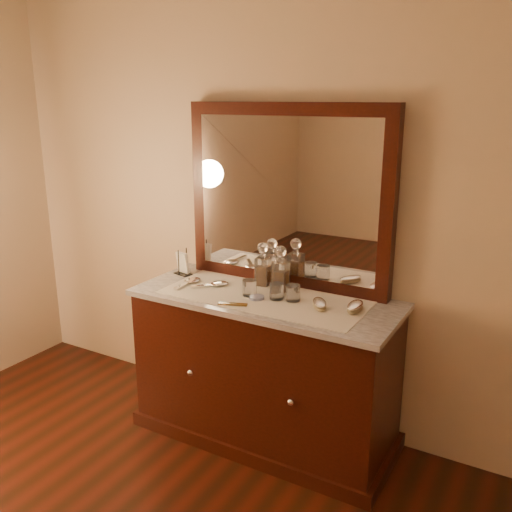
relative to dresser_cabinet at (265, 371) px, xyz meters
name	(u,v)px	position (x,y,z in m)	size (l,w,h in m)	color
dresser_cabinet	(265,371)	(0.00, 0.00, 0.00)	(1.40, 0.55, 0.82)	black
dresser_plinth	(265,429)	(0.00, 0.00, -0.37)	(1.46, 0.59, 0.08)	black
knob_left	(191,373)	(-0.30, -0.28, 0.04)	(0.04, 0.04, 0.04)	silver
knob_right	(291,402)	(0.30, -0.28, 0.04)	(0.04, 0.04, 0.04)	silver
marble_top	(265,299)	(0.00, 0.00, 0.42)	(1.44, 0.59, 0.03)	silver
mirror_frame	(287,197)	(0.00, 0.25, 0.94)	(1.20, 0.08, 1.00)	black
mirror_glass	(284,198)	(0.00, 0.21, 0.94)	(1.06, 0.01, 0.86)	white
lace_runner	(263,297)	(0.00, -0.02, 0.44)	(1.10, 0.45, 0.00)	silver
pin_dish	(257,297)	(-0.02, -0.06, 0.45)	(0.08, 0.08, 0.01)	silver
comb	(233,304)	(-0.08, -0.20, 0.45)	(0.15, 0.03, 0.01)	brown
napkin_rack	(183,264)	(-0.61, 0.09, 0.50)	(0.12, 0.08, 0.16)	black
decanter_left	(263,269)	(-0.10, 0.15, 0.54)	(0.08, 0.08, 0.25)	#8D4D14
decanter_right	(281,274)	(0.03, 0.11, 0.54)	(0.08, 0.08, 0.25)	#8D4D14
brush_near	(319,304)	(0.32, -0.02, 0.46)	(0.13, 0.16, 0.04)	#95835B
brush_far	(355,307)	(0.49, 0.03, 0.47)	(0.08, 0.16, 0.04)	#95835B
hand_mirror_outer	(190,281)	(-0.47, -0.02, 0.45)	(0.09, 0.22, 0.02)	silver
hand_mirror_inner	(216,284)	(-0.32, 0.01, 0.45)	(0.18, 0.20, 0.02)	silver
tumblers	(273,291)	(0.05, -0.01, 0.49)	(0.31, 0.12, 0.09)	white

